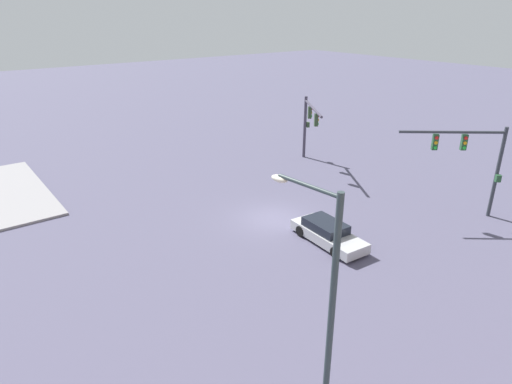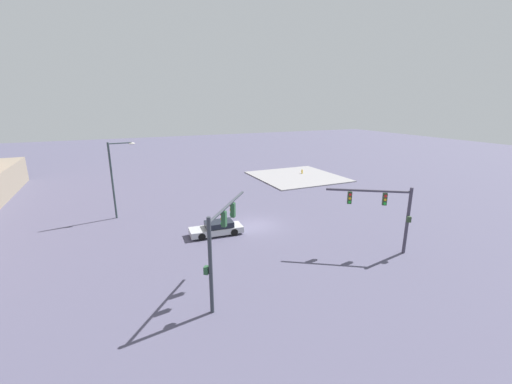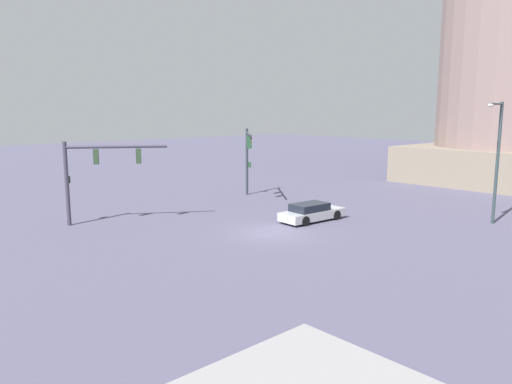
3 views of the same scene
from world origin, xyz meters
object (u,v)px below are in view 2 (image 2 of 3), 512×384
Objects in this scene: streetlamp_curved_arm at (115,175)px; traffic_signal_opposite_side at (387,207)px; traffic_signal_near_corner at (220,235)px; fire_hydrant_on_curb at (302,172)px; sedan_car_approaching at (217,228)px.

traffic_signal_opposite_side is at bearing -47.62° from streetlamp_curved_arm.
traffic_signal_near_corner reaches higher than fire_hydrant_on_curb.
sedan_car_approaching is at bearing -5.80° from traffic_signal_opposite_side.
streetlamp_curved_arm reaches higher than sedan_car_approaching.
traffic_signal_near_corner is 10.30m from sedan_car_approaching.
traffic_signal_near_corner is 0.74× the size of streetlamp_curved_arm.
fire_hydrant_on_curb is at bearing -76.74° from traffic_signal_opposite_side.
fire_hydrant_on_curb is (27.79, -23.26, -3.54)m from traffic_signal_near_corner.
sedan_car_approaching is at bearing -52.35° from streetlamp_curved_arm.
traffic_signal_opposite_side is at bearing -48.97° from traffic_signal_near_corner.
traffic_signal_opposite_side is 25.51m from streetlamp_curved_arm.
streetlamp_curved_arm is 10.96× the size of fire_hydrant_on_curb.
streetlamp_curved_arm reaches higher than fire_hydrant_on_curb.
fire_hydrant_on_curb is at bearing -134.37° from sedan_car_approaching.
fire_hydrant_on_curb is (27.20, -9.62, -3.24)m from traffic_signal_opposite_side.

